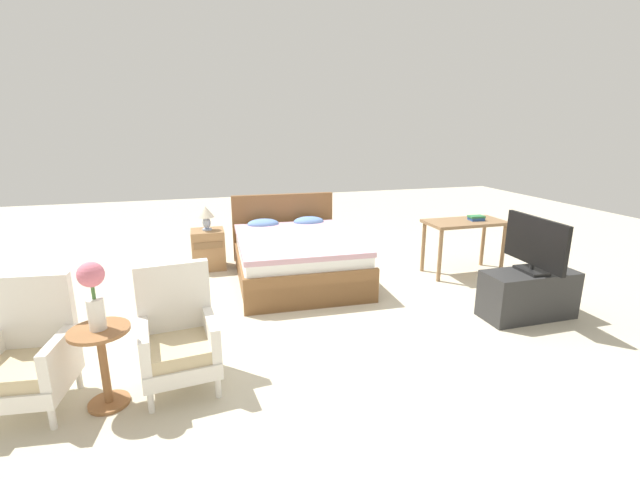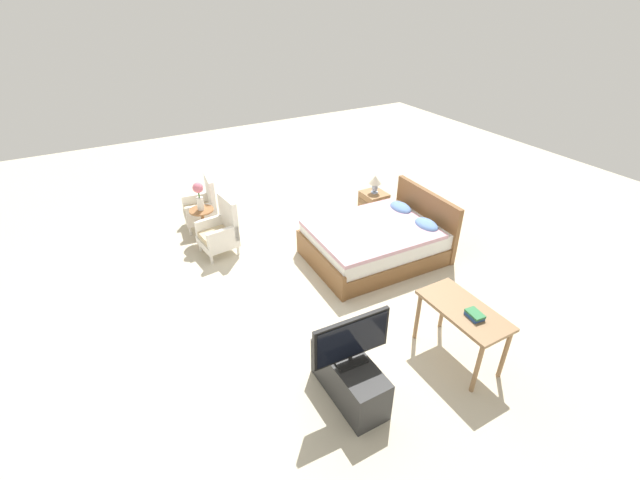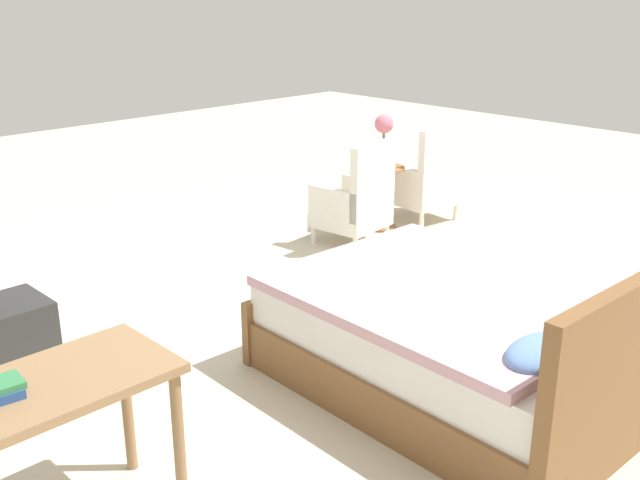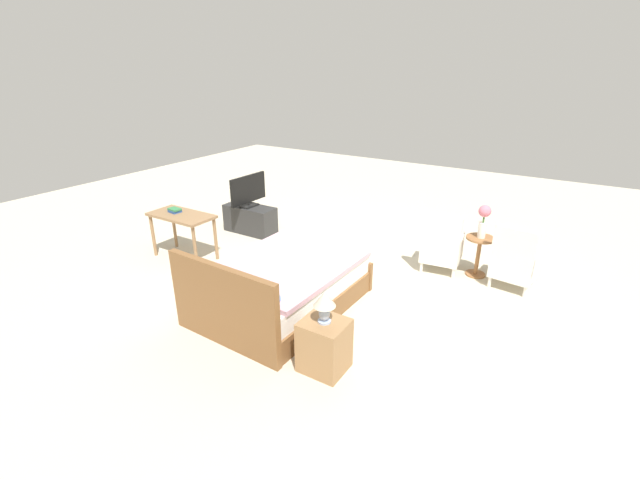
{
  "view_description": "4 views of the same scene",
  "coord_description": "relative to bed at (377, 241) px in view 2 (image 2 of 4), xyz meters",
  "views": [
    {
      "loc": [
        -1.07,
        -4.12,
        1.92
      ],
      "look_at": [
        0.11,
        -0.0,
        0.78
      ],
      "focal_mm": 24.0,
      "sensor_mm": 36.0,
      "label": 1
    },
    {
      "loc": [
        4.67,
        -2.55,
        3.8
      ],
      "look_at": [
        0.38,
        -0.13,
        0.83
      ],
      "focal_mm": 24.0,
      "sensor_mm": 36.0,
      "label": 2
    },
    {
      "loc": [
        3.27,
        3.19,
        2.18
      ],
      "look_at": [
        0.3,
        0.15,
        0.71
      ],
      "focal_mm": 42.0,
      "sensor_mm": 36.0,
      "label": 3
    },
    {
      "loc": [
        -2.81,
        4.78,
        2.84
      ],
      "look_at": [
        -0.02,
        0.29,
        0.67
      ],
      "focal_mm": 24.0,
      "sensor_mm": 36.0,
      "label": 4
    }
  ],
  "objects": [
    {
      "name": "ground_plane",
      "position": [
        -0.08,
        -1.08,
        -0.3
      ],
      "size": [
        16.0,
        16.0,
        0.0
      ],
      "primitive_type": "plane",
      "color": "beige"
    },
    {
      "name": "bed",
      "position": [
        0.0,
        0.0,
        0.0
      ],
      "size": [
        1.56,
        2.08,
        0.96
      ],
      "color": "brown",
      "rests_on": "ground_plane"
    },
    {
      "name": "armchair_by_window_left",
      "position": [
        -2.37,
        -2.1,
        0.08
      ],
      "size": [
        0.6,
        0.6,
        0.92
      ],
      "color": "white",
      "rests_on": "ground_plane"
    },
    {
      "name": "armchair_by_window_right",
      "position": [
        -1.37,
        -2.1,
        0.08
      ],
      "size": [
        0.6,
        0.6,
        0.92
      ],
      "color": "white",
      "rests_on": "ground_plane"
    },
    {
      "name": "side_table",
      "position": [
        -1.87,
        -2.24,
        0.07
      ],
      "size": [
        0.4,
        0.4,
        0.59
      ],
      "color": "#936038",
      "rests_on": "ground_plane"
    },
    {
      "name": "flower_vase",
      "position": [
        -1.87,
        -2.24,
        0.58
      ],
      "size": [
        0.17,
        0.17,
        0.48
      ],
      "color": "silver",
      "rests_on": "side_table"
    },
    {
      "name": "nightstand",
      "position": [
        -1.08,
        0.69,
        -0.03
      ],
      "size": [
        0.44,
        0.41,
        0.55
      ],
      "color": "#997047",
      "rests_on": "ground_plane"
    },
    {
      "name": "table_lamp",
      "position": [
        -1.08,
        0.69,
        0.46
      ],
      "size": [
        0.22,
        0.22,
        0.33
      ],
      "color": "#9EADC6",
      "rests_on": "nightstand"
    },
    {
      "name": "tv_stand",
      "position": [
        2.04,
        -1.84,
        -0.05
      ],
      "size": [
        0.96,
        0.4,
        0.49
      ],
      "color": "#2D2D2D",
      "rests_on": "ground_plane"
    },
    {
      "name": "tv_flatscreen",
      "position": [
        2.05,
        -1.84,
        0.49
      ],
      "size": [
        0.21,
        0.83,
        0.56
      ],
      "color": "black",
      "rests_on": "tv_stand"
    },
    {
      "name": "vanity_desk",
      "position": [
        2.19,
        -0.45,
        0.31
      ],
      "size": [
        1.04,
        0.52,
        0.72
      ],
      "color": "#8E6B47",
      "rests_on": "ground_plane"
    },
    {
      "name": "book_stack",
      "position": [
        2.35,
        -0.46,
        0.45
      ],
      "size": [
        0.21,
        0.16,
        0.06
      ],
      "color": "#284C8E",
      "rests_on": "vanity_desk"
    }
  ]
}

